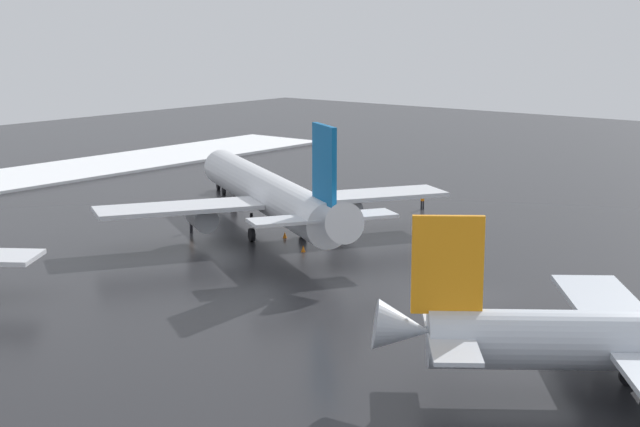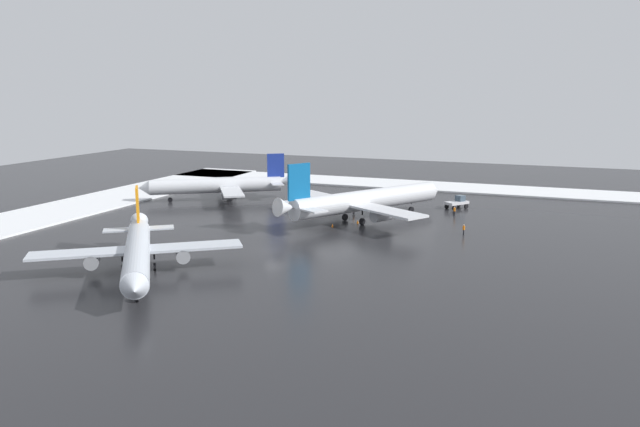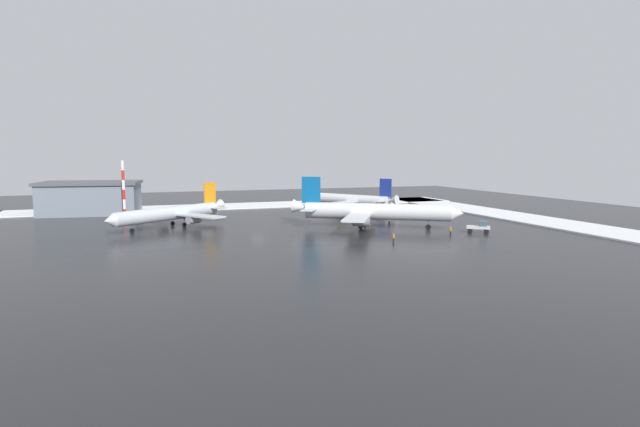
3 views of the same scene
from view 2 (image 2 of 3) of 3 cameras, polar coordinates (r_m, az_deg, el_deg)
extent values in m
plane|color=#232326|center=(89.32, -4.21, -3.42)|extent=(240.00, 240.00, 0.00)
cube|color=white|center=(119.29, -26.42, -0.75)|extent=(152.00, 16.00, 0.34)
cube|color=white|center=(151.26, 6.83, 2.69)|extent=(14.00, 116.00, 0.34)
cylinder|color=silver|center=(109.16, 4.35, 1.26)|extent=(28.65, 19.27, 3.55)
cone|color=silver|center=(120.93, 10.36, 2.09)|extent=(3.89, 4.18, 3.37)
cone|color=silver|center=(98.65, -3.10, 0.56)|extent=(4.75, 4.51, 3.45)
cube|color=silver|center=(113.73, 0.30, 1.54)|extent=(10.97, 14.00, 0.38)
cylinder|color=gray|center=(112.62, 1.16, 0.90)|extent=(4.12, 3.63, 2.09)
cube|color=silver|center=(100.94, 6.25, 0.21)|extent=(10.97, 14.00, 0.38)
cylinder|color=gray|center=(102.98, 5.64, -0.15)|extent=(4.12, 3.63, 2.09)
cube|color=#0C5999|center=(99.42, -1.93, 2.91)|extent=(3.77, 2.49, 5.85)
cube|color=silver|center=(102.74, -2.84, 0.88)|extent=(4.92, 5.70, 0.25)
cube|color=silver|center=(97.73, -0.75, 0.35)|extent=(4.92, 5.70, 0.25)
cylinder|color=black|center=(116.91, 8.36, 1.06)|extent=(0.25, 0.25, 0.73)
cylinder|color=black|center=(117.19, 8.34, 0.33)|extent=(1.17, 0.91, 1.15)
cylinder|color=black|center=(109.14, 2.31, 0.44)|extent=(0.25, 0.25, 0.73)
cylinder|color=black|center=(109.44, 2.30, -0.34)|extent=(1.17, 0.91, 1.15)
cylinder|color=black|center=(105.71, 3.89, 0.07)|extent=(0.25, 0.25, 0.73)
cylinder|color=black|center=(106.02, 3.88, -0.74)|extent=(1.17, 0.91, 1.15)
cylinder|color=silver|center=(79.14, -16.37, -3.49)|extent=(23.10, 18.13, 3.00)
cone|color=silver|center=(65.39, -16.61, -6.62)|extent=(3.40, 3.55, 2.85)
cone|color=silver|center=(93.11, -16.21, -0.95)|extent=(4.05, 3.92, 2.92)
cube|color=silver|center=(81.86, -11.25, -2.94)|extent=(9.94, 11.54, 0.32)
cylinder|color=gray|center=(81.57, -12.44, -3.69)|extent=(3.46, 3.20, 1.77)
cube|color=silver|center=(82.31, -21.37, -3.44)|extent=(9.94, 11.54, 0.32)
cylinder|color=gray|center=(81.92, -20.13, -4.06)|extent=(3.46, 3.20, 1.77)
cube|color=orange|center=(90.41, -16.35, 0.80)|extent=(3.03, 2.35, 4.94)
cube|color=silver|center=(90.87, -14.56, -1.27)|extent=(4.36, 4.77, 0.21)
cube|color=silver|center=(91.02, -17.89, -1.44)|extent=(4.36, 4.77, 0.21)
cylinder|color=black|center=(70.58, -16.45, -6.41)|extent=(0.21, 0.21, 0.62)
cylinder|color=black|center=(70.97, -16.40, -7.39)|extent=(0.97, 0.83, 0.97)
cylinder|color=black|center=(81.99, -14.92, -3.85)|extent=(0.21, 0.21, 0.62)
cylinder|color=black|center=(82.33, -14.88, -4.71)|extent=(0.97, 0.83, 0.97)
cylinder|color=black|center=(82.11, -17.64, -3.99)|extent=(0.21, 0.21, 0.62)
cylinder|color=black|center=(82.45, -17.58, -4.85)|extent=(0.97, 0.83, 0.97)
cylinder|color=silver|center=(130.30, -9.48, 2.54)|extent=(17.44, 23.82, 3.03)
cone|color=silver|center=(130.35, -15.82, 2.27)|extent=(3.58, 3.38, 2.87)
cone|color=silver|center=(131.78, -3.14, 3.01)|extent=(3.91, 4.07, 2.94)
cube|color=silver|center=(123.32, -8.05, 1.96)|extent=(11.78, 9.72, 0.32)
cylinder|color=gray|center=(125.18, -8.30, 1.68)|extent=(3.17, 3.50, 1.78)
cube|color=silver|center=(137.70, -8.54, 2.92)|extent=(11.78, 9.72, 0.32)
cylinder|color=gray|center=(136.05, -8.66, 2.44)|extent=(3.17, 3.50, 1.78)
cube|color=navy|center=(131.01, -4.08, 4.40)|extent=(2.26, 3.13, 4.98)
cube|color=silver|center=(128.84, -3.96, 2.73)|extent=(4.83, 4.31, 0.21)
cube|color=silver|center=(134.06, -4.30, 3.06)|extent=(4.83, 4.31, 0.21)
cylinder|color=black|center=(130.36, -13.57, 1.79)|extent=(0.21, 0.21, 0.62)
cylinder|color=black|center=(130.57, -13.54, 1.23)|extent=(0.81, 0.99, 0.98)
cylinder|color=black|center=(128.74, -8.23, 1.87)|extent=(0.21, 0.21, 0.62)
cylinder|color=black|center=(128.96, -8.21, 1.30)|extent=(0.81, 0.99, 0.98)
cylinder|color=black|center=(132.60, -8.36, 2.14)|extent=(0.21, 0.21, 0.62)
cylinder|color=black|center=(132.81, -8.34, 1.59)|extent=(0.81, 0.99, 0.98)
cube|color=silver|center=(122.84, 12.39, 0.97)|extent=(5.02, 4.46, 0.50)
cube|color=#3F5160|center=(123.35, 12.70, 1.37)|extent=(2.01, 2.03, 1.10)
cylinder|color=black|center=(124.78, 12.57, 0.79)|extent=(0.92, 0.78, 0.90)
cylinder|color=black|center=(123.43, 13.22, 0.65)|extent=(0.92, 0.78, 0.90)
cylinder|color=black|center=(122.52, 11.52, 0.64)|extent=(0.92, 0.78, 0.90)
cylinder|color=black|center=(121.15, 12.17, 0.50)|extent=(0.92, 0.78, 0.90)
cylinder|color=black|center=(115.91, 3.05, 0.24)|extent=(0.16, 0.16, 0.85)
cylinder|color=black|center=(115.88, 3.14, 0.24)|extent=(0.16, 0.16, 0.85)
cylinder|color=orange|center=(115.75, 3.10, 0.60)|extent=(0.36, 0.36, 0.62)
sphere|color=tan|center=(115.67, 3.10, 0.81)|extent=(0.24, 0.24, 0.24)
cylinder|color=black|center=(115.89, 12.23, -0.01)|extent=(0.16, 0.16, 0.85)
cylinder|color=black|center=(115.93, 12.13, 0.00)|extent=(0.16, 0.16, 0.85)
cylinder|color=orange|center=(115.77, 12.19, 0.36)|extent=(0.36, 0.36, 0.62)
sphere|color=tan|center=(115.69, 12.20, 0.56)|extent=(0.24, 0.24, 0.24)
cylinder|color=black|center=(100.95, 13.00, -1.71)|extent=(0.16, 0.16, 0.85)
cylinder|color=black|center=(101.14, 12.98, -1.68)|extent=(0.16, 0.16, 0.85)
cylinder|color=orange|center=(100.89, 13.01, -1.29)|extent=(0.36, 0.36, 0.62)
sphere|color=tan|center=(100.80, 13.02, -1.05)|extent=(0.24, 0.24, 0.24)
cone|color=orange|center=(104.17, 1.15, -1.10)|extent=(0.36, 0.36, 0.55)
cone|color=orange|center=(107.39, 3.46, -0.74)|extent=(0.36, 0.36, 0.55)
camera|label=1|loc=(105.89, -43.06, 6.22)|focal=55.00mm
camera|label=3|loc=(86.00, 70.86, -0.89)|focal=28.00mm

